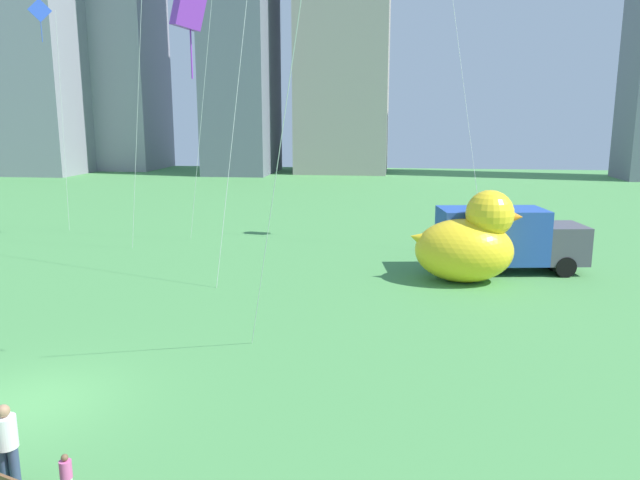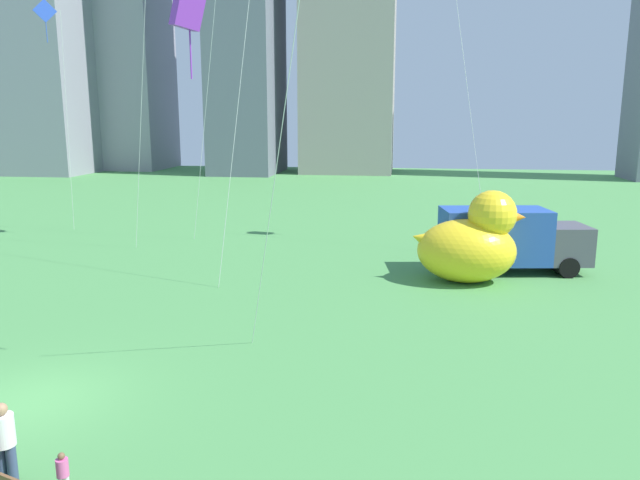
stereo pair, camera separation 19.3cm
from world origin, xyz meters
The scene contains 8 objects.
ground_plane centered at (0.00, 0.00, 0.00)m, with size 140.00×140.00×0.00m, color #4B8F4B.
person_adult centered at (1.64, -3.24, 0.92)m, with size 0.41×0.41×1.67m.
person_child centered at (2.92, -3.49, 0.50)m, with size 0.22×0.22×0.91m.
giant_inflatable_duck centered at (11.77, 12.71, 1.66)m, with size 4.70×3.01×3.89m.
box_truck centered at (13.68, 14.64, 1.45)m, with size 6.64×3.22×2.85m.
city_skyline centered at (-9.83, 61.67, 19.34)m, with size 81.85×18.36×41.42m.
kite_purple centered at (3.81, 1.82, 9.38)m, with size 3.32×3.42×10.07m.
kite_blue centered at (-11.17, 20.77, 12.03)m, with size 1.53×1.39×13.28m.
Camera 2 is at (8.89, -12.72, 6.86)m, focal length 34.14 mm.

